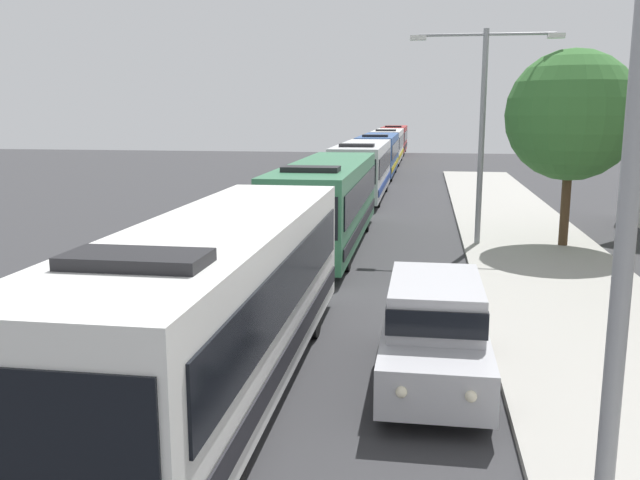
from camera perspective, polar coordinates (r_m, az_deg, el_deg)
bus_lead at (r=11.88m, az=-8.39°, el=-4.93°), size 2.58×11.23×3.21m
bus_second_in_line at (r=24.40m, az=0.63°, el=3.36°), size 2.58×12.05×3.21m
bus_middle at (r=38.16m, az=3.63°, el=6.09°), size 2.58×11.53×3.21m
bus_fourth_in_line at (r=50.79m, az=4.95°, el=7.28°), size 2.58×11.54×3.21m
bus_rear at (r=63.68m, az=5.76°, el=8.01°), size 2.58×12.04×3.21m
bus_tail_end at (r=77.01m, az=6.31°, el=8.50°), size 2.58×11.64×3.21m
white_suv at (r=12.53m, az=9.65°, el=-7.25°), size 1.86×4.84×1.90m
streetlamp_near at (r=7.13m, az=25.11°, el=8.92°), size 5.04×0.28×7.59m
streetlamp_mid at (r=24.73m, az=13.58°, el=10.28°), size 5.19×0.28×7.50m
roadside_tree at (r=25.26m, az=20.48°, el=9.82°), size 4.53×4.53×6.84m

